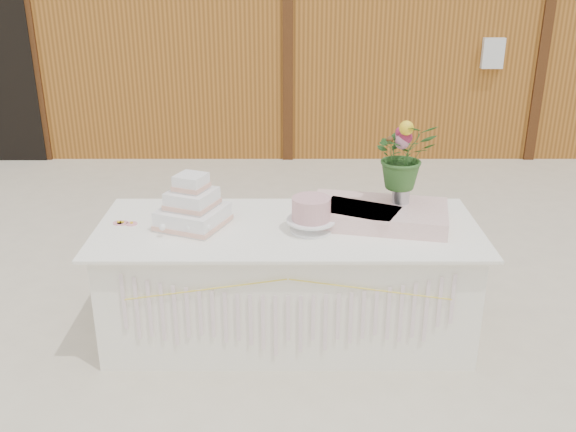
{
  "coord_description": "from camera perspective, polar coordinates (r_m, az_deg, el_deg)",
  "views": [
    {
      "loc": [
        -0.0,
        -3.7,
        2.33
      ],
      "look_at": [
        0.0,
        0.3,
        0.72
      ],
      "focal_mm": 40.0,
      "sensor_mm": 36.0,
      "label": 1
    }
  ],
  "objects": [
    {
      "name": "ground",
      "position": [
        4.37,
        0.0,
        -10.27
      ],
      "size": [
        80.0,
        80.0,
        0.0
      ],
      "primitive_type": "plane",
      "color": "beige",
      "rests_on": "ground"
    },
    {
      "name": "barn",
      "position": [
        9.72,
        -0.08,
        18.07
      ],
      "size": [
        12.6,
        4.6,
        3.3
      ],
      "color": "#A26221",
      "rests_on": "ground"
    },
    {
      "name": "pink_cake_stand",
      "position": [
        3.91,
        2.07,
        0.3
      ],
      "size": [
        0.3,
        0.3,
        0.22
      ],
      "color": "white",
      "rests_on": "cake_table"
    },
    {
      "name": "wedding_cake",
      "position": [
        4.03,
        -8.48,
        0.63
      ],
      "size": [
        0.49,
        0.49,
        0.34
      ],
      "rotation": [
        0.0,
        0.0,
        -0.4
      ],
      "color": "white",
      "rests_on": "cake_table"
    },
    {
      "name": "loose_flowers",
      "position": [
        4.17,
        -14.66,
        -0.67
      ],
      "size": [
        0.17,
        0.36,
        0.02
      ],
      "primitive_type": null,
      "rotation": [
        0.0,
        0.0,
        -0.09
      ],
      "color": "pink",
      "rests_on": "cake_table"
    },
    {
      "name": "satin_runner",
      "position": [
        4.11,
        8.03,
        0.19
      ],
      "size": [
        0.94,
        0.66,
        0.11
      ],
      "primitive_type": "cube",
      "rotation": [
        0.0,
        0.0,
        -0.2
      ],
      "color": "#FFD0CD",
      "rests_on": "cake_table"
    },
    {
      "name": "flower_vase",
      "position": [
        4.14,
        10.02,
        2.16
      ],
      "size": [
        0.11,
        0.11,
        0.15
      ],
      "primitive_type": "cylinder",
      "color": "#BABABF",
      "rests_on": "satin_runner"
    },
    {
      "name": "cake_table",
      "position": [
        4.18,
        0.0,
        -5.81
      ],
      "size": [
        2.4,
        1.0,
        0.77
      ],
      "color": "white",
      "rests_on": "ground"
    },
    {
      "name": "bouquet",
      "position": [
        4.05,
        10.29,
        6.02
      ],
      "size": [
        0.44,
        0.4,
        0.43
      ],
      "primitive_type": "imported",
      "rotation": [
        0.0,
        0.0,
        0.2
      ],
      "color": "#2F5B24",
      "rests_on": "flower_vase"
    }
  ]
}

